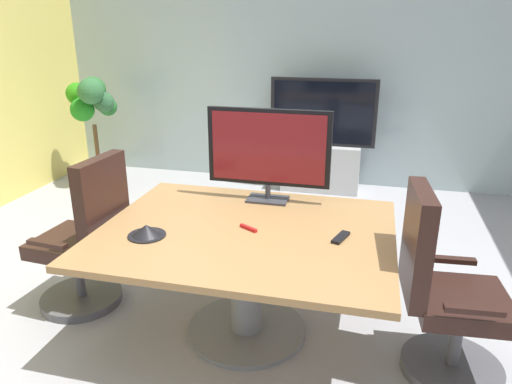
# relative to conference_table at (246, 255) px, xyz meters

# --- Properties ---
(ground_plane) EXTENTS (7.48, 7.48, 0.00)m
(ground_plane) POSITION_rel_conference_table_xyz_m (-0.10, 0.01, -0.55)
(ground_plane) COLOR #99999E
(wall_back_glass_partition) EXTENTS (6.22, 0.10, 2.62)m
(wall_back_glass_partition) POSITION_rel_conference_table_xyz_m (-0.10, 3.25, 0.76)
(wall_back_glass_partition) COLOR #9EB2B7
(wall_back_glass_partition) RESTS_ON ground
(conference_table) EXTENTS (1.74, 1.38, 0.72)m
(conference_table) POSITION_rel_conference_table_xyz_m (0.00, 0.00, 0.00)
(conference_table) COLOR olive
(conference_table) RESTS_ON ground
(office_chair_left) EXTENTS (0.61, 0.59, 1.09)m
(office_chair_left) POSITION_rel_conference_table_xyz_m (-1.14, 0.04, -0.09)
(office_chair_left) COLOR #4C4C51
(office_chair_left) RESTS_ON ground
(office_chair_right) EXTENTS (0.61, 0.59, 1.09)m
(office_chair_right) POSITION_rel_conference_table_xyz_m (1.14, -0.09, -0.09)
(office_chair_right) COLOR #4C4C51
(office_chair_right) RESTS_ON ground
(tv_monitor) EXTENTS (0.84, 0.18, 0.64)m
(tv_monitor) POSITION_rel_conference_table_xyz_m (0.02, 0.52, 0.53)
(tv_monitor) COLOR #333338
(tv_monitor) RESTS_ON conference_table
(wall_display_unit) EXTENTS (1.20, 0.36, 1.31)m
(wall_display_unit) POSITION_rel_conference_table_xyz_m (0.13, 2.89, -0.10)
(wall_display_unit) COLOR #B7BABC
(wall_display_unit) RESTS_ON ground
(potted_plant) EXTENTS (0.60, 0.64, 1.31)m
(potted_plant) POSITION_rel_conference_table_xyz_m (-2.53, 2.45, 0.30)
(potted_plant) COLOR brown
(potted_plant) RESTS_ON ground
(conference_phone) EXTENTS (0.22, 0.22, 0.07)m
(conference_phone) POSITION_rel_conference_table_xyz_m (-0.53, -0.23, 0.21)
(conference_phone) COLOR black
(conference_phone) RESTS_ON conference_table
(remote_control) EXTENTS (0.10, 0.18, 0.02)m
(remote_control) POSITION_rel_conference_table_xyz_m (0.56, 0.00, 0.18)
(remote_control) COLOR black
(remote_control) RESTS_ON conference_table
(whiteboard_marker) EXTENTS (0.12, 0.08, 0.02)m
(whiteboard_marker) POSITION_rel_conference_table_xyz_m (0.02, -0.00, 0.18)
(whiteboard_marker) COLOR red
(whiteboard_marker) RESTS_ON conference_table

